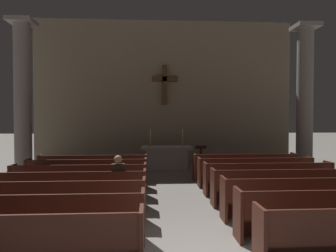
{
  "coord_description": "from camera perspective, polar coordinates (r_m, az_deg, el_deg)",
  "views": [
    {
      "loc": [
        -0.76,
        -4.43,
        2.25
      ],
      "look_at": [
        0.0,
        7.83,
        1.91
      ],
      "focal_mm": 33.08,
      "sensor_mm": 36.0,
      "label": 1
    }
  ],
  "objects": [
    {
      "name": "pew_right_row_7",
      "position": [
        11.62,
        13.95,
        -7.24
      ],
      "size": [
        3.74,
        0.5,
        0.95
      ],
      "color": "#4C2319",
      "rests_on": "ground"
    },
    {
      "name": "apse_with_cross",
      "position": [
        15.18,
        -0.67,
        6.18
      ],
      "size": [
        12.42,
        0.48,
        6.93
      ],
      "color": "gray",
      "rests_on": "ground"
    },
    {
      "name": "candlestick_right",
      "position": [
        13.41,
        2.72,
        -2.69
      ],
      "size": [
        0.16,
        0.16,
        0.75
      ],
      "color": "#B79338",
      "rests_on": "altar"
    },
    {
      "name": "pew_right_row_3",
      "position": [
        7.64,
        24.08,
        -11.96
      ],
      "size": [
        3.74,
        0.5,
        0.95
      ],
      "color": "#4C2319",
      "rests_on": "ground"
    },
    {
      "name": "pew_left_row_6",
      "position": [
        10.21,
        -14.65,
        -8.47
      ],
      "size": [
        3.74,
        0.5,
        0.95
      ],
      "color": "#4C2319",
      "rests_on": "ground"
    },
    {
      "name": "pew_right_row_6",
      "position": [
        10.6,
        15.75,
        -8.11
      ],
      "size": [
        3.74,
        0.5,
        0.95
      ],
      "color": "#4C2319",
      "rests_on": "ground"
    },
    {
      "name": "lectern",
      "position": [
        12.38,
        6.08,
        -6.33
      ],
      "size": [
        0.44,
        0.36,
        1.15
      ],
      "color": "#4C2319",
      "rests_on": "ground"
    },
    {
      "name": "pew_left_row_3",
      "position": [
        7.09,
        -19.9,
        -12.99
      ],
      "size": [
        3.74,
        0.5,
        0.95
      ],
      "color": "#4C2319",
      "rests_on": "ground"
    },
    {
      "name": "pew_left_row_7",
      "position": [
        11.27,
        -13.57,
        -7.52
      ],
      "size": [
        3.74,
        0.5,
        0.95
      ],
      "color": "#4C2319",
      "rests_on": "ground"
    },
    {
      "name": "pew_right_row_5",
      "position": [
        9.59,
        17.93,
        -9.15
      ],
      "size": [
        3.74,
        0.5,
        0.95
      ],
      "color": "#4C2319",
      "rests_on": "ground"
    },
    {
      "name": "pew_right_row_2",
      "position": [
        6.72,
        28.53,
        -13.89
      ],
      "size": [
        3.74,
        0.5,
        0.95
      ],
      "color": "#4C2319",
      "rests_on": "ground"
    },
    {
      "name": "column_right_second",
      "position": [
        14.03,
        23.89,
        4.31
      ],
      "size": [
        0.98,
        0.98,
        6.07
      ],
      "color": "gray",
      "rests_on": "ground"
    },
    {
      "name": "candlestick_left",
      "position": [
        13.33,
        -3.28,
        -2.72
      ],
      "size": [
        0.16,
        0.16,
        0.75
      ],
      "color": "#B79338",
      "rests_on": "altar"
    },
    {
      "name": "pew_left_row_2",
      "position": [
        6.08,
        -22.92,
        -15.47
      ],
      "size": [
        3.74,
        0.5,
        0.95
      ],
      "color": "#4C2319",
      "rests_on": "ground"
    },
    {
      "name": "pew_left_row_1",
      "position": [
        5.12,
        -27.21,
        -18.83
      ],
      "size": [
        3.74,
        0.5,
        0.95
      ],
      "color": "#4C2319",
      "rests_on": "ground"
    },
    {
      "name": "lone_worshipper",
      "position": [
        7.9,
        -9.12,
        -9.8
      ],
      "size": [
        0.32,
        0.43,
        1.32
      ],
      "color": "#26262B",
      "rests_on": "ground"
    },
    {
      "name": "column_left_second",
      "position": [
        13.41,
        -25.2,
        4.43
      ],
      "size": [
        0.98,
        0.98,
        6.07
      ],
      "color": "gray",
      "rests_on": "ground"
    },
    {
      "name": "pew_right_row_4",
      "position": [
        8.6,
        20.64,
        -10.41
      ],
      "size": [
        3.74,
        0.5,
        0.95
      ],
      "color": "#4C2319",
      "rests_on": "ground"
    },
    {
      "name": "altar",
      "position": [
        13.42,
        -0.27,
        -5.77
      ],
      "size": [
        2.2,
        0.9,
        1.01
      ],
      "color": "#A8A399",
      "rests_on": "ground"
    },
    {
      "name": "pew_left_row_5",
      "position": [
        9.15,
        -15.99,
        -9.65
      ],
      "size": [
        3.74,
        0.5,
        0.95
      ],
      "color": "#4C2319",
      "rests_on": "ground"
    },
    {
      "name": "pew_left_row_4",
      "position": [
        8.11,
        -17.68,
        -11.11
      ],
      "size": [
        3.74,
        0.5,
        0.95
      ],
      "color": "#4C2319",
      "rests_on": "ground"
    }
  ]
}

